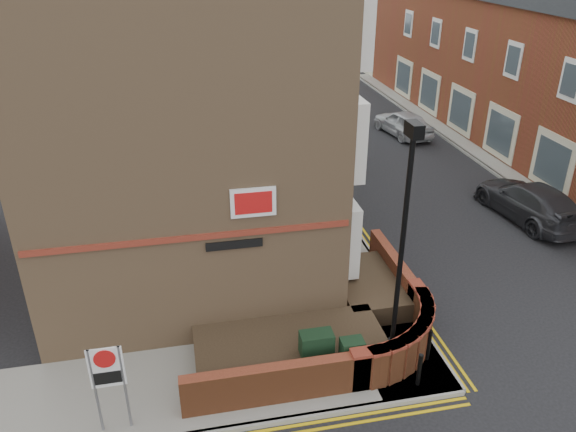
# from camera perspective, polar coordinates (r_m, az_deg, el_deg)

# --- Properties ---
(ground) EXTENTS (120.00, 120.00, 0.00)m
(ground) POSITION_cam_1_polar(r_m,az_deg,el_deg) (13.68, 5.53, -19.30)
(ground) COLOR black
(ground) RESTS_ON ground
(pavement_corner) EXTENTS (13.00, 3.00, 0.12)m
(pavement_corner) POSITION_cam_1_polar(r_m,az_deg,el_deg) (14.34, -10.44, -16.74)
(pavement_corner) COLOR gray
(pavement_corner) RESTS_ON ground
(pavement_main) EXTENTS (2.00, 32.00, 0.12)m
(pavement_main) POSITION_cam_1_polar(r_m,az_deg,el_deg) (27.33, -0.12, 5.72)
(pavement_main) COLOR gray
(pavement_main) RESTS_ON ground
(pavement_far) EXTENTS (4.00, 40.00, 0.12)m
(pavement_far) POSITION_cam_1_polar(r_m,az_deg,el_deg) (28.99, 23.08, 4.77)
(pavement_far) COLOR gray
(pavement_far) RESTS_ON ground
(kerb_main_near) EXTENTS (0.15, 32.00, 0.12)m
(kerb_main_near) POSITION_cam_1_polar(r_m,az_deg,el_deg) (27.54, 1.93, 5.86)
(kerb_main_near) COLOR gray
(kerb_main_near) RESTS_ON ground
(kerb_main_far) EXTENTS (0.15, 40.00, 0.12)m
(kerb_main_far) POSITION_cam_1_polar(r_m,az_deg,el_deg) (27.92, 19.67, 4.58)
(kerb_main_far) COLOR gray
(kerb_main_far) RESTS_ON ground
(yellow_lines_main) EXTENTS (0.28, 32.00, 0.01)m
(yellow_lines_main) POSITION_cam_1_polar(r_m,az_deg,el_deg) (27.62, 2.44, 5.80)
(yellow_lines_main) COLOR gold
(yellow_lines_main) RESTS_ON ground
(corner_building) EXTENTS (8.95, 10.40, 13.60)m
(corner_building) POSITION_cam_1_polar(r_m,az_deg,el_deg) (17.39, -10.84, 14.29)
(corner_building) COLOR #94714F
(corner_building) RESTS_ON ground
(garden_wall) EXTENTS (6.80, 6.00, 1.20)m
(garden_wall) POSITION_cam_1_polar(r_m,az_deg,el_deg) (15.44, 2.80, -12.82)
(garden_wall) COLOR brown
(garden_wall) RESTS_ON ground
(lamppost) EXTENTS (0.25, 0.50, 6.30)m
(lamppost) POSITION_cam_1_polar(r_m,az_deg,el_deg) (12.98, 11.43, -3.79)
(lamppost) COLOR black
(lamppost) RESTS_ON pavement_corner
(utility_cabinet_large) EXTENTS (0.80, 0.45, 1.20)m
(utility_cabinet_large) POSITION_cam_1_polar(r_m,az_deg,el_deg) (14.03, 2.89, -13.75)
(utility_cabinet_large) COLOR black
(utility_cabinet_large) RESTS_ON pavement_corner
(utility_cabinet_small) EXTENTS (0.55, 0.40, 1.10)m
(utility_cabinet_small) POSITION_cam_1_polar(r_m,az_deg,el_deg) (14.03, 6.46, -14.18)
(utility_cabinet_small) COLOR black
(utility_cabinet_small) RESTS_ON pavement_corner
(bollard_near) EXTENTS (0.11, 0.11, 0.90)m
(bollard_near) POSITION_cam_1_polar(r_m,az_deg,el_deg) (14.15, 13.20, -14.96)
(bollard_near) COLOR black
(bollard_near) RESTS_ON pavement_corner
(bollard_far) EXTENTS (0.11, 0.11, 0.90)m
(bollard_far) POSITION_cam_1_polar(r_m,az_deg,el_deg) (14.92, 14.10, -12.58)
(bollard_far) COLOR black
(bollard_far) RESTS_ON pavement_corner
(zone_sign) EXTENTS (0.72, 0.07, 2.20)m
(zone_sign) POSITION_cam_1_polar(r_m,az_deg,el_deg) (12.67, -17.86, -15.05)
(zone_sign) COLOR slate
(zone_sign) RESTS_ON pavement_corner
(far_terrace) EXTENTS (5.40, 30.40, 8.00)m
(far_terrace) POSITION_cam_1_polar(r_m,az_deg,el_deg) (31.96, 22.75, 14.24)
(far_terrace) COLOR brown
(far_terrace) RESTS_ON ground
(far_terrace_cream) EXTENTS (5.40, 12.40, 8.00)m
(far_terrace_cream) POSITION_cam_1_polar(r_m,az_deg,el_deg) (50.55, 9.32, 19.73)
(far_terrace_cream) COLOR beige
(far_terrace_cream) RESTS_ON ground
(tree_near) EXTENTS (3.64, 3.65, 6.70)m
(tree_near) POSITION_cam_1_polar(r_m,az_deg,el_deg) (24.17, 0.84, 14.42)
(tree_near) COLOR #382B1E
(tree_near) RESTS_ON pavement_main
(tree_mid) EXTENTS (4.03, 4.03, 7.42)m
(tree_mid) POSITION_cam_1_polar(r_m,az_deg,el_deg) (31.82, -2.44, 18.25)
(tree_mid) COLOR #382B1E
(tree_mid) RESTS_ON pavement_main
(tree_far) EXTENTS (3.81, 3.81, 7.00)m
(tree_far) POSITION_cam_1_polar(r_m,az_deg,el_deg) (39.70, -4.47, 19.44)
(tree_far) COLOR #382B1E
(tree_far) RESTS_ON pavement_main
(traffic_light_assembly) EXTENTS (0.20, 0.16, 4.20)m
(traffic_light_assembly) POSITION_cam_1_polar(r_m,az_deg,el_deg) (35.17, -2.52, 15.06)
(traffic_light_assembly) COLOR black
(traffic_light_assembly) RESTS_ON pavement_main
(silver_car_near) EXTENTS (2.74, 4.79, 1.49)m
(silver_car_near) POSITION_cam_1_polar(r_m,az_deg,el_deg) (27.37, 3.22, 7.24)
(silver_car_near) COLOR silver
(silver_car_near) RESTS_ON ground
(red_car_main) EXTENTS (3.99, 5.58, 1.41)m
(red_car_main) POSITION_cam_1_polar(r_m,az_deg,el_deg) (30.72, 2.62, 9.34)
(red_car_main) COLOR maroon
(red_car_main) RESTS_ON ground
(grey_car_far) EXTENTS (2.53, 5.15, 1.44)m
(grey_car_far) POSITION_cam_1_polar(r_m,az_deg,el_deg) (23.33, 23.33, 1.40)
(grey_car_far) COLOR #2A2B2F
(grey_car_far) RESTS_ON ground
(silver_car_far) EXTENTS (2.30, 4.30, 1.39)m
(silver_car_far) POSITION_cam_1_polar(r_m,az_deg,el_deg) (31.52, 11.62, 9.26)
(silver_car_far) COLOR silver
(silver_car_far) RESTS_ON ground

